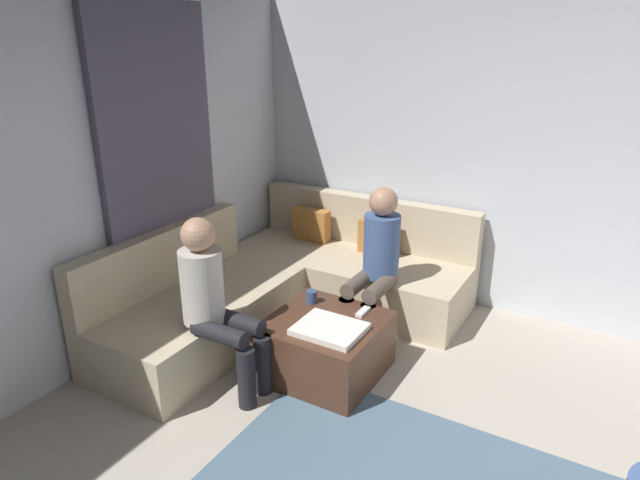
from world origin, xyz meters
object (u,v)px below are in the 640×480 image
person_on_couch_back (376,259)px  person_on_couch_side (214,299)px  game_remote (363,312)px  ottoman (325,347)px  coffee_mug (312,297)px  sectional_couch (289,284)px

person_on_couch_back → person_on_couch_side: same height
game_remote → person_on_couch_side: person_on_couch_side is taller
ottoman → person_on_couch_side: 0.87m
ottoman → person_on_couch_back: 0.80m
coffee_mug → game_remote: (0.40, 0.04, -0.04)m
game_remote → coffee_mug: bearing=-174.3°
sectional_couch → person_on_couch_back: (0.77, 0.06, 0.38)m
coffee_mug → person_on_couch_back: (0.29, 0.48, 0.19)m
ottoman → person_on_couch_back: bearing=83.9°
coffee_mug → person_on_couch_back: bearing=58.7°
ottoman → coffee_mug: size_ratio=8.00×
sectional_couch → person_on_couch_back: person_on_couch_back is taller
sectional_couch → coffee_mug: 0.67m
sectional_couch → coffee_mug: size_ratio=26.84×
sectional_couch → ottoman: 0.93m
coffee_mug → person_on_couch_back: 0.59m
ottoman → person_on_couch_back: (0.07, 0.66, 0.45)m
sectional_couch → coffee_mug: sectional_couch is taller
coffee_mug → person_on_couch_back: size_ratio=0.08×
person_on_couch_side → coffee_mug: bearing=153.8°
game_remote → person_on_couch_back: (-0.11, 0.44, 0.23)m
sectional_couch → person_on_couch_side: size_ratio=2.12×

